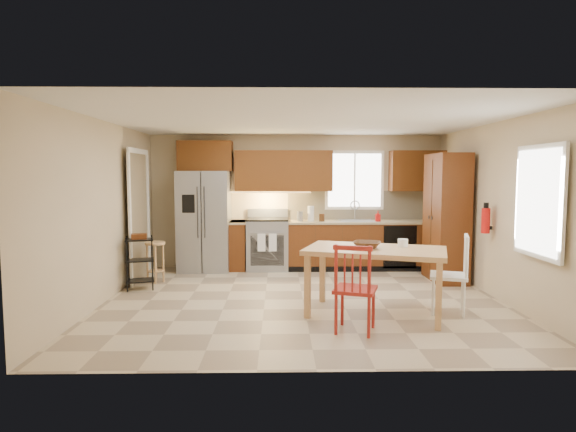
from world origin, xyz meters
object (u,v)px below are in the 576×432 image
(fire_extinguisher, at_px, (486,221))
(table_jar, at_px, (403,245))
(soap_bottle, at_px, (378,216))
(pantry, at_px, (446,218))
(chair_white, at_px, (449,274))
(bar_stool, at_px, (155,262))
(table_bowl, at_px, (367,249))
(utility_cart, at_px, (140,263))
(dining_table, at_px, (375,282))
(range_stove, at_px, (268,245))
(chair_red, at_px, (355,288))
(refrigerator, at_px, (205,221))

(fire_extinguisher, height_order, table_jar, fire_extinguisher)
(soap_bottle, relative_size, fire_extinguisher, 0.53)
(pantry, height_order, chair_white, pantry)
(fire_extinguisher, xyz_separation_m, bar_stool, (-4.98, 0.97, -0.77))
(bar_stool, bearing_deg, table_bowl, -35.23)
(pantry, distance_m, utility_cart, 4.98)
(soap_bottle, height_order, fire_extinguisher, fire_extinguisher)
(dining_table, xyz_separation_m, table_jar, (0.37, 0.11, 0.46))
(range_stove, height_order, table_bowl, range_stove)
(table_bowl, xyz_separation_m, bar_stool, (-3.11, 1.86, -0.50))
(chair_white, bearing_deg, range_stove, 58.01)
(soap_bottle, xyz_separation_m, dining_table, (-0.61, -2.84, -0.58))
(range_stove, distance_m, pantry, 3.19)
(table_jar, height_order, utility_cart, table_jar)
(pantry, relative_size, dining_table, 1.24)
(table_jar, distance_m, bar_stool, 4.03)
(chair_white, bearing_deg, pantry, 0.53)
(pantry, relative_size, fire_extinguisher, 5.83)
(chair_white, bearing_deg, chair_red, 136.83)
(refrigerator, relative_size, bar_stool, 2.73)
(chair_white, xyz_separation_m, table_bowl, (-1.06, -0.05, 0.34))
(refrigerator, xyz_separation_m, range_stove, (1.15, 0.06, -0.45))
(soap_bottle, xyz_separation_m, table_jar, (-0.24, -2.73, -0.13))
(chair_red, xyz_separation_m, chair_white, (1.30, 0.70, 0.00))
(fire_extinguisher, relative_size, chair_red, 0.36)
(table_bowl, xyz_separation_m, table_jar, (0.48, 0.11, 0.03))
(soap_bottle, relative_size, table_bowl, 0.56)
(dining_table, xyz_separation_m, utility_cart, (-3.34, 1.40, -0.01))
(range_stove, distance_m, utility_cart, 2.45)
(dining_table, bearing_deg, table_bowl, -161.47)
(refrigerator, height_order, utility_cart, refrigerator)
(fire_extinguisher, height_order, utility_cart, fire_extinguisher)
(soap_bottle, bearing_deg, pantry, -43.45)
(pantry, xyz_separation_m, chair_red, (-1.91, -2.59, -0.55))
(bar_stool, xyz_separation_m, utility_cart, (-0.12, -0.46, 0.07))
(fire_extinguisher, bearing_deg, table_bowl, -154.60)
(range_stove, bearing_deg, table_jar, -57.59)
(table_bowl, distance_m, table_jar, 0.49)
(chair_white, distance_m, utility_cart, 4.50)
(chair_red, height_order, utility_cart, chair_red)
(dining_table, bearing_deg, range_stove, 134.39)
(refrigerator, bearing_deg, soap_bottle, -0.45)
(pantry, distance_m, bar_stool, 4.84)
(refrigerator, relative_size, chair_white, 1.82)
(table_jar, bearing_deg, pantry, 56.94)
(chair_red, distance_m, bar_stool, 3.82)
(dining_table, relative_size, utility_cart, 2.09)
(fire_extinguisher, xyz_separation_m, chair_white, (-0.81, -0.84, -0.60))
(refrigerator, xyz_separation_m, utility_cart, (-0.77, -1.46, -0.50))
(soap_bottle, relative_size, utility_cart, 0.23)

